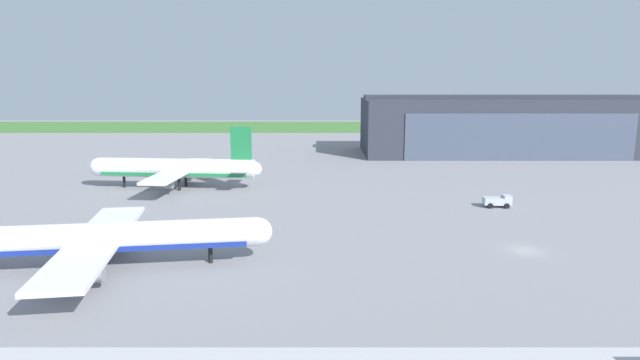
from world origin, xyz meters
The scene contains 6 objects.
ground_plane centered at (0.00, 0.00, 0.00)m, with size 440.00×440.00×0.00m, color gray.
grass_field_strip centered at (0.00, 182.50, 0.04)m, with size 440.00×56.00×0.08m, color #437835.
maintenance_hangar centered at (27.32, 94.19, 8.30)m, with size 83.51×29.66×17.52m.
airliner_far_left centered at (-57.79, 41.85, 4.13)m, with size 36.51×30.44×12.96m.
airliner_near_left centered at (-54.22, -6.63, 3.68)m, with size 40.58×33.91×11.94m.
baggage_tug centered at (4.20, 25.07, 1.15)m, with size 4.87×2.80×2.20m.
Camera 1 is at (-27.68, -70.92, 23.20)m, focal length 30.90 mm.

